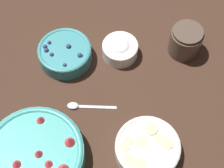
# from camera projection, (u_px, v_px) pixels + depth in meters

# --- Properties ---
(ground_plane) EXTENTS (4.00, 4.00, 0.00)m
(ground_plane) POSITION_uv_depth(u_px,v_px,m) (113.00, 103.00, 1.05)
(ground_plane) COLOR #382319
(bowl_strawberries) EXTENTS (0.25, 0.25, 0.08)m
(bowl_strawberries) POSITION_uv_depth(u_px,v_px,m) (36.00, 155.00, 0.94)
(bowl_strawberries) COLOR teal
(bowl_strawberries) RESTS_ON ground_plane
(bowl_blueberries) EXTENTS (0.16, 0.16, 0.06)m
(bowl_blueberries) POSITION_uv_depth(u_px,v_px,m) (65.00, 53.00, 1.10)
(bowl_blueberries) COLOR teal
(bowl_blueberries) RESTS_ON ground_plane
(bowl_bananas) EXTENTS (0.17, 0.17, 0.05)m
(bowl_bananas) POSITION_uv_depth(u_px,v_px,m) (147.00, 148.00, 0.96)
(bowl_bananas) COLOR silver
(bowl_bananas) RESTS_ON ground_plane
(bowl_cream) EXTENTS (0.11, 0.11, 0.06)m
(bowl_cream) POSITION_uv_depth(u_px,v_px,m) (120.00, 49.00, 1.11)
(bowl_cream) COLOR white
(bowl_cream) RESTS_ON ground_plane
(jar_chocolate) EXTENTS (0.10, 0.10, 0.09)m
(jar_chocolate) POSITION_uv_depth(u_px,v_px,m) (185.00, 42.00, 1.10)
(jar_chocolate) COLOR #4C3D33
(jar_chocolate) RESTS_ON ground_plane
(spoon) EXTENTS (0.06, 0.13, 0.01)m
(spoon) POSITION_uv_depth(u_px,v_px,m) (82.00, 106.00, 1.04)
(spoon) COLOR silver
(spoon) RESTS_ON ground_plane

